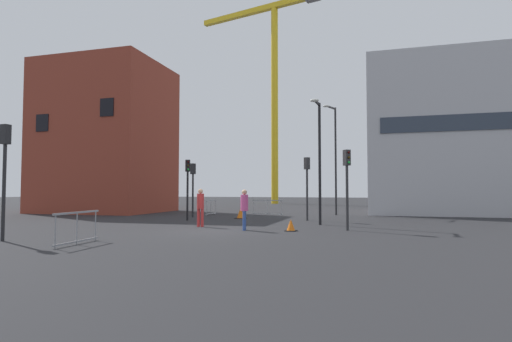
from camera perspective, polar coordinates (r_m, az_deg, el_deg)
name	(u,v)px	position (r m, az deg, el deg)	size (l,w,h in m)	color
ground	(210,231)	(17.86, -6.54, -8.44)	(160.00, 160.00, 0.00)	#28282B
brick_building	(106,139)	(35.29, -20.42, 4.31)	(9.31, 7.67, 11.98)	brown
office_block	(441,139)	(34.65, 24.67, 4.19)	(11.05, 9.74, 11.59)	#B7B7BC
construction_crane	(272,72)	(55.02, 2.29, 13.87)	(17.52, 5.45, 26.86)	yellow
streetlamp_tall	(334,152)	(29.35, 11.05, 2.67)	(0.83, 1.50, 7.74)	#232326
streetlamp_short	(319,152)	(20.98, 8.90, 2.67)	(0.44, 1.40, 6.33)	black
traffic_light_island	(307,178)	(23.79, 7.25, -0.96)	(0.36, 0.37, 3.70)	#2D2D30
traffic_light_near	(5,163)	(16.78, -32.04, 1.00)	(0.37, 0.24, 4.12)	#232326
traffic_light_corner	(188,179)	(24.13, -9.65, -1.16)	(0.36, 0.38, 3.57)	black
traffic_light_verge	(193,181)	(26.81, -8.91, -1.37)	(0.33, 0.39, 3.53)	#232326
traffic_light_crosswalk	(347,176)	(18.34, 12.76, -0.64)	(0.36, 0.38, 3.58)	#2D2D30
pedestrian_walking	(244,206)	(17.99, -1.66, -5.03)	(0.34, 0.34, 1.81)	#33519E
pedestrian_waiting	(200,204)	(19.88, -7.87, -4.71)	(0.34, 0.34, 1.85)	red
safety_barrier_right_run	(267,207)	(28.64, 1.63, -5.15)	(2.31, 0.37, 1.08)	#9EA0A5
safety_barrier_rear	(211,207)	(29.02, -6.40, -5.11)	(0.07, 1.88, 1.08)	#9EA0A5
safety_barrier_left_run	(77,227)	(14.59, -24.02, -7.30)	(0.19, 2.26, 1.08)	gray
traffic_cone_by_barrier	(291,226)	(17.80, 4.96, -7.71)	(0.50, 0.50, 0.51)	black
traffic_cone_on_verge	(241,213)	(25.40, -2.18, -6.03)	(0.67, 0.67, 0.67)	black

